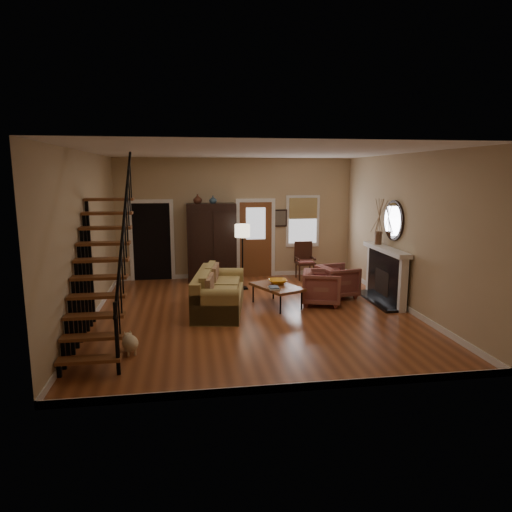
{
  "coord_description": "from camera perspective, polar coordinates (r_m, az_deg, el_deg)",
  "views": [
    {
      "loc": [
        -1.32,
        -9.04,
        2.88
      ],
      "look_at": [
        0.1,
        0.4,
        1.15
      ],
      "focal_mm": 32.0,
      "sensor_mm": 36.0,
      "label": 1
    }
  ],
  "objects": [
    {
      "name": "staircase",
      "position": [
        7.98,
        -18.97,
        0.48
      ],
      "size": [
        0.94,
        2.8,
        3.2
      ],
      "primitive_type": null,
      "color": "brown",
      "rests_on": "ground"
    },
    {
      "name": "armchair_left",
      "position": [
        10.27,
        8.23,
        -3.92
      ],
      "size": [
        1.03,
        1.02,
        0.76
      ],
      "primitive_type": "imported",
      "rotation": [
        0.0,
        0.0,
        1.28
      ],
      "color": "maroon",
      "rests_on": "ground"
    },
    {
      "name": "vase_a",
      "position": [
        12.12,
        -7.31,
        7.08
      ],
      "size": [
        0.24,
        0.24,
        0.25
      ],
      "primitive_type": "imported",
      "color": "#4C2619",
      "rests_on": "armoire"
    },
    {
      "name": "room",
      "position": [
        10.93,
        -3.73,
        3.02
      ],
      "size": [
        7.0,
        7.33,
        3.3
      ],
      "color": "brown",
      "rests_on": "ground"
    },
    {
      "name": "bowl",
      "position": [
        10.17,
        2.73,
        -3.21
      ],
      "size": [
        0.41,
        0.41,
        0.1
      ],
      "primitive_type": "imported",
      "color": "orange",
      "rests_on": "coffee_table"
    },
    {
      "name": "sofa",
      "position": [
        9.76,
        -4.62,
        -4.45
      ],
      "size": [
        1.29,
        2.31,
        0.81
      ],
      "primitive_type": null,
      "rotation": [
        0.0,
        0.0,
        -0.16
      ],
      "color": "#9D8547",
      "rests_on": "ground"
    },
    {
      "name": "fireplace",
      "position": [
        10.75,
        16.11,
        -1.64
      ],
      "size": [
        0.33,
        1.95,
        2.3
      ],
      "color": "black",
      "rests_on": "ground"
    },
    {
      "name": "side_chair",
      "position": [
        12.63,
        6.14,
        -0.6
      ],
      "size": [
        0.54,
        0.54,
        1.02
      ],
      "primitive_type": null,
      "color": "#3A1D12",
      "rests_on": "ground"
    },
    {
      "name": "armoire",
      "position": [
        12.35,
        -5.58,
        1.7
      ],
      "size": [
        1.3,
        0.6,
        2.1
      ],
      "primitive_type": null,
      "color": "black",
      "rests_on": "ground"
    },
    {
      "name": "floor_lamp",
      "position": [
        11.42,
        -1.7,
        -0.13
      ],
      "size": [
        0.4,
        0.4,
        1.64
      ],
      "primitive_type": null,
      "rotation": [
        0.0,
        0.0,
        0.06
      ],
      "color": "black",
      "rests_on": "ground"
    },
    {
      "name": "vase_b",
      "position": [
        12.13,
        -5.41,
        7.04
      ],
      "size": [
        0.2,
        0.2,
        0.21
      ],
      "primitive_type": "imported",
      "color": "#334C60",
      "rests_on": "armoire"
    },
    {
      "name": "coffee_table",
      "position": [
        10.09,
        2.6,
        -4.97
      ],
      "size": [
        1.14,
        1.39,
        0.46
      ],
      "primitive_type": null,
      "rotation": [
        0.0,
        0.0,
        0.43
      ],
      "color": "brown",
      "rests_on": "ground"
    },
    {
      "name": "books",
      "position": [
        9.71,
        2.26,
        -3.99
      ],
      "size": [
        0.22,
        0.3,
        0.06
      ],
      "primitive_type": null,
      "color": "beige",
      "rests_on": "coffee_table"
    },
    {
      "name": "dog",
      "position": [
        7.79,
        -15.45,
        -10.58
      ],
      "size": [
        0.38,
        0.49,
        0.32
      ],
      "primitive_type": null,
      "rotation": [
        0.0,
        0.0,
        0.31
      ],
      "color": "beige",
      "rests_on": "ground"
    },
    {
      "name": "armchair_right",
      "position": [
        10.93,
        10.16,
        -3.13
      ],
      "size": [
        0.97,
        0.95,
        0.76
      ],
      "primitive_type": "imported",
      "rotation": [
        0.0,
        0.0,
        1.76
      ],
      "color": "maroon",
      "rests_on": "ground"
    }
  ]
}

